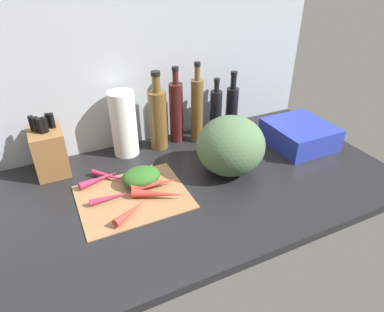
{
  "coord_description": "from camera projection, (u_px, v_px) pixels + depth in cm",
  "views": [
    {
      "loc": [
        -31.44,
        -90.38,
        71.88
      ],
      "look_at": [
        11.44,
        -0.44,
        10.91
      ],
      "focal_mm": 31.7,
      "sensor_mm": 36.0,
      "label": 1
    }
  ],
  "objects": [
    {
      "name": "ground_plane",
      "position": [
        162.0,
        193.0,
        1.19
      ],
      "size": [
        170.0,
        80.0,
        3.0
      ],
      "primitive_type": "cube",
      "color": "black"
    },
    {
      "name": "bottle_0",
      "position": [
        158.0,
        118.0,
        1.37
      ],
      "size": [
        7.28,
        7.28,
        32.63
      ],
      "color": "brown",
      "rests_on": "ground_plane"
    },
    {
      "name": "bottle_4",
      "position": [
        232.0,
        108.0,
        1.52
      ],
      "size": [
        5.42,
        5.42,
        27.6
      ],
      "color": "black",
      "rests_on": "ground_plane"
    },
    {
      "name": "bottle_1",
      "position": [
        176.0,
        111.0,
        1.42
      ],
      "size": [
        5.75,
        5.75,
        32.56
      ],
      "color": "#471919",
      "rests_on": "ground_plane"
    },
    {
      "name": "bottle_3",
      "position": [
        216.0,
        112.0,
        1.48
      ],
      "size": [
        5.17,
        5.17,
        26.18
      ],
      "color": "black",
      "rests_on": "ground_plane"
    },
    {
      "name": "carrot_1",
      "position": [
        131.0,
        212.0,
        1.05
      ],
      "size": [
        12.94,
        8.87,
        2.75
      ],
      "primitive_type": "cone",
      "rotation": [
        0.0,
        1.57,
        0.51
      ],
      "color": "red",
      "rests_on": "cutting_board"
    },
    {
      "name": "carrot_2",
      "position": [
        113.0,
        177.0,
        1.22
      ],
      "size": [
        13.24,
        14.32,
        2.01
      ],
      "primitive_type": "cone",
      "rotation": [
        0.0,
        1.57,
        -0.83
      ],
      "color": "#B2264C",
      "rests_on": "cutting_board"
    },
    {
      "name": "knife_block",
      "position": [
        49.0,
        151.0,
        1.24
      ],
      "size": [
        11.22,
        14.56,
        22.7
      ],
      "color": "brown",
      "rests_on": "ground_plane"
    },
    {
      "name": "carrot_0",
      "position": [
        112.0,
        197.0,
        1.12
      ],
      "size": [
        14.62,
        2.24,
        2.1
      ],
      "primitive_type": "cone",
      "rotation": [
        0.0,
        1.57,
        -0.01
      ],
      "color": "#B2264C",
      "rests_on": "cutting_board"
    },
    {
      "name": "carrot_6",
      "position": [
        159.0,
        194.0,
        1.13
      ],
      "size": [
        17.11,
        11.34,
        2.99
      ],
      "primitive_type": "cone",
      "rotation": [
        0.0,
        1.57,
        -0.51
      ],
      "color": "red",
      "rests_on": "cutting_board"
    },
    {
      "name": "wall_back",
      "position": [
        123.0,
        74.0,
        1.33
      ],
      "size": [
        170.0,
        3.0,
        60.0
      ],
      "primitive_type": "cube",
      "color": "#ADB7C1",
      "rests_on": "ground_plane"
    },
    {
      "name": "bottle_2",
      "position": [
        197.0,
        110.0,
        1.42
      ],
      "size": [
        5.11,
        5.11,
        34.53
      ],
      "color": "brown",
      "rests_on": "ground_plane"
    },
    {
      "name": "winter_squash",
      "position": [
        231.0,
        146.0,
        1.23
      ],
      "size": [
        25.26,
        24.43,
        21.8
      ],
      "primitive_type": "ellipsoid",
      "color": "#4C6B47",
      "rests_on": "ground_plane"
    },
    {
      "name": "cutting_board",
      "position": [
        133.0,
        196.0,
        1.15
      ],
      "size": [
        36.06,
        29.39,
        0.8
      ],
      "primitive_type": "cube",
      "color": "#997047",
      "rests_on": "ground_plane"
    },
    {
      "name": "carrot_greens_pile",
      "position": [
        141.0,
        176.0,
        1.19
      ],
      "size": [
        13.76,
        10.58,
        5.82
      ],
      "primitive_type": "ellipsoid",
      "color": "#2D6023",
      "rests_on": "cutting_board"
    },
    {
      "name": "paper_towel_roll",
      "position": [
        124.0,
        124.0,
        1.33
      ],
      "size": [
        10.05,
        10.05,
        26.35
      ],
      "primitive_type": "cylinder",
      "color": "white",
      "rests_on": "ground_plane"
    },
    {
      "name": "carrot_5",
      "position": [
        99.0,
        179.0,
        1.2
      ],
      "size": [
        14.86,
        5.64,
        2.59
      ],
      "primitive_type": "cone",
      "rotation": [
        0.0,
        1.57,
        0.21
      ],
      "color": "#B2264C",
      "rests_on": "cutting_board"
    },
    {
      "name": "carrot_4",
      "position": [
        143.0,
        173.0,
        1.23
      ],
      "size": [
        13.18,
        11.65,
        2.97
      ],
      "primitive_type": "cone",
      "rotation": [
        0.0,
        1.57,
        0.69
      ],
      "color": "orange",
      "rests_on": "cutting_board"
    },
    {
      "name": "dish_rack",
      "position": [
        299.0,
        134.0,
        1.44
      ],
      "size": [
        24.29,
        25.25,
        9.45
      ],
      "primitive_type": "cube",
      "color": "#2838AD",
      "rests_on": "ground_plane"
    },
    {
      "name": "carrot_3",
      "position": [
        155.0,
        184.0,
        1.17
      ],
      "size": [
        16.79,
        5.29,
        3.3
      ],
      "primitive_type": "cone",
      "rotation": [
        0.0,
        1.57,
        -0.12
      ],
      "color": "red",
      "rests_on": "cutting_board"
    }
  ]
}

